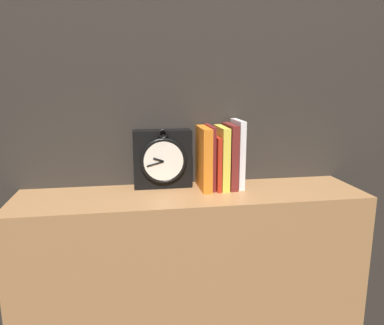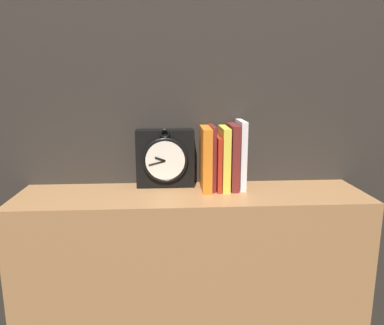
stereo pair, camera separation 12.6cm
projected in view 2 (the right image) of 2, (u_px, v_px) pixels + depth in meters
name	position (u px, v px, depth m)	size (l,w,h in m)	color
wall_back	(189.00, 40.00, 1.34)	(6.00, 0.05, 2.60)	#2D2823
bookshelf	(192.00, 295.00, 1.37)	(1.20, 0.30, 0.78)	#A87547
clock	(165.00, 158.00, 1.36)	(0.21, 0.08, 0.22)	black
book_slot0_orange	(206.00, 158.00, 1.32)	(0.03, 0.16, 0.22)	orange
book_slot1_maroon	(212.00, 157.00, 1.33)	(0.02, 0.14, 0.23)	maroon
book_slot2_red	(217.00, 162.00, 1.33)	(0.01, 0.15, 0.19)	red
book_slot3_yellow	(224.00, 158.00, 1.33)	(0.03, 0.15, 0.22)	yellow
book_slot4_maroon	(233.00, 157.00, 1.34)	(0.03, 0.15, 0.23)	maroon
book_slot5_white	(241.00, 154.00, 1.34)	(0.02, 0.13, 0.24)	white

